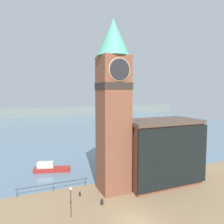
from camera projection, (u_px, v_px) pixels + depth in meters
name	position (u px, v px, depth m)	size (l,w,h in m)	color
ground_plane	(134.00, 220.00, 23.99)	(160.00, 160.00, 0.00)	#846B4C
water	(50.00, 127.00, 89.16)	(160.00, 120.00, 0.00)	slate
far_shoreline	(41.00, 112.00, 125.63)	(180.00, 3.00, 5.00)	slate
pier_railing	(53.00, 184.00, 31.01)	(10.07, 0.08, 1.09)	#333338
clock_tower	(113.00, 102.00, 30.24)	(4.53, 4.53, 23.91)	brown
pier_building	(161.00, 151.00, 33.61)	(11.74, 6.69, 9.86)	brown
boat_near	(50.00, 168.00, 38.58)	(6.42, 3.16, 1.80)	maroon
mooring_bollard_near	(102.00, 201.00, 27.25)	(0.36, 0.36, 0.79)	black
mooring_bollard_far	(80.00, 194.00, 29.54)	(0.27, 0.27, 0.63)	black
lamp_post	(71.00, 196.00, 24.39)	(0.32, 0.32, 3.47)	#2D2D33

